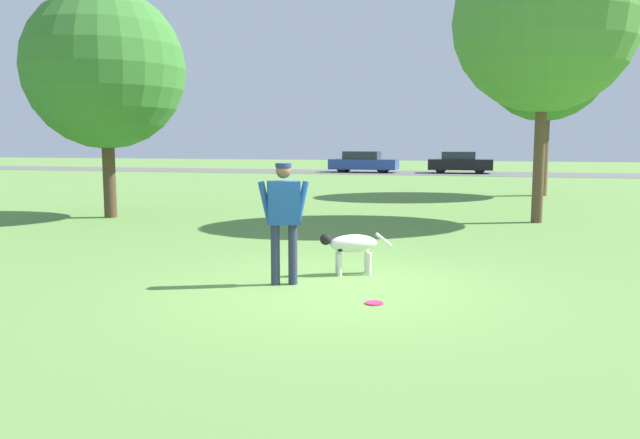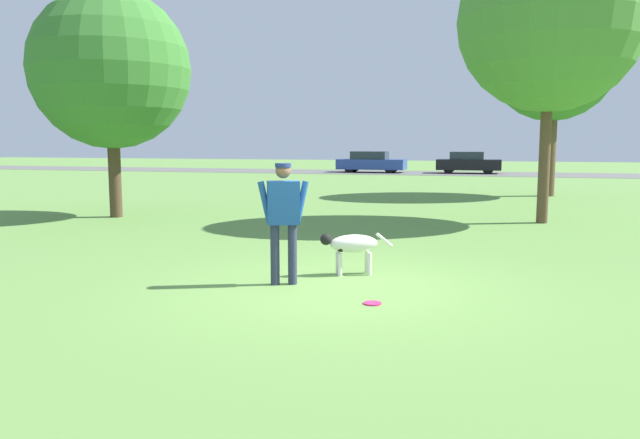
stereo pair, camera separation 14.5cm
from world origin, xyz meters
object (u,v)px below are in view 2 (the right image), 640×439
at_px(tree_near_left, 111,70).
at_px(tree_far_right, 554,58).
at_px(tree_near_right, 551,20).
at_px(parked_car_blue, 371,162).
at_px(dog, 351,245).
at_px(parked_car_black, 468,163).
at_px(frisbee, 372,303).
at_px(person, 283,212).

height_order(tree_near_left, tree_far_right, tree_far_right).
relative_size(tree_near_right, parked_car_blue, 1.60).
xyz_separation_m(dog, parked_car_black, (0.24, 32.19, 0.24)).
distance_m(frisbee, parked_car_blue, 34.06).
xyz_separation_m(person, frisbee, (1.44, -0.73, -1.04)).
bearing_deg(parked_car_blue, parked_car_black, 5.06).
xyz_separation_m(person, tree_near_right, (4.02, 8.28, 3.95)).
bearing_deg(tree_near_left, parked_car_blue, 86.05).
distance_m(frisbee, tree_far_right, 18.45).
relative_size(tree_near_left, parked_car_black, 1.48).
height_order(person, dog, person).
relative_size(person, frisbee, 7.53).
xyz_separation_m(tree_near_right, parked_car_blue, (-9.28, 24.38, -4.30)).
bearing_deg(parked_car_black, tree_near_right, -84.54).
bearing_deg(tree_near_left, dog, -34.94).
bearing_deg(tree_near_left, tree_near_right, 9.62).
xyz_separation_m(frisbee, parked_car_blue, (-6.70, 33.38, 0.68)).
relative_size(person, parked_car_blue, 0.39).
bearing_deg(parked_car_blue, frisbee, -77.64).
relative_size(person, parked_car_black, 0.43).
xyz_separation_m(tree_far_right, parked_car_black, (-3.72, 16.40, -4.41)).
distance_m(tree_near_left, tree_far_right, 15.72).
height_order(parked_car_blue, parked_car_black, parked_car_blue).
bearing_deg(tree_near_left, tree_far_right, 41.07).
xyz_separation_m(tree_far_right, parked_car_blue, (-10.00, 15.96, -4.42)).
bearing_deg(parked_car_black, tree_far_right, -78.64).
distance_m(dog, tree_near_left, 10.20).
bearing_deg(tree_near_right, person, -115.89).
bearing_deg(parked_car_black, person, -93.19).
distance_m(tree_near_right, tree_far_right, 8.45).
distance_m(frisbee, tree_near_left, 11.78).
distance_m(person, tree_near_right, 10.01).
relative_size(frisbee, tree_near_right, 0.03).
bearing_deg(tree_near_left, person, -42.11).
height_order(tree_near_right, parked_car_blue, tree_near_right).
xyz_separation_m(frisbee, tree_far_right, (3.30, 17.43, 5.10)).
bearing_deg(parked_car_black, tree_near_left, -108.29).
bearing_deg(parked_car_black, parked_car_blue, -177.37).
bearing_deg(dog, parked_car_black, -116.10).
height_order(frisbee, parked_car_black, parked_car_black).
xyz_separation_m(person, tree_near_left, (-7.08, 6.40, 2.90)).
height_order(tree_near_left, parked_car_blue, tree_near_left).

